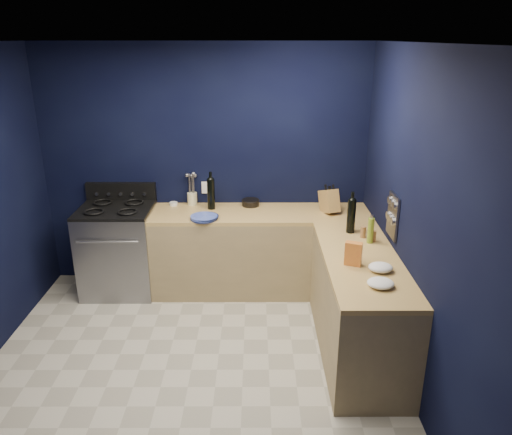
{
  "coord_description": "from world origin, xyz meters",
  "views": [
    {
      "loc": [
        0.54,
        -3.45,
        2.64
      ],
      "look_at": [
        0.55,
        1.0,
        1.0
      ],
      "focal_mm": 34.56,
      "sensor_mm": 36.0,
      "label": 1
    }
  ],
  "objects_px": {
    "gas_range": "(119,251)",
    "utensil_crock": "(192,199)",
    "plate_stack": "(204,217)",
    "knife_block": "(329,201)",
    "crouton_bag": "(353,254)"
  },
  "relations": [
    {
      "from": "plate_stack",
      "to": "crouton_bag",
      "type": "relative_size",
      "value": 1.41
    },
    {
      "from": "utensil_crock",
      "to": "gas_range",
      "type": "bearing_deg",
      "value": -160.96
    },
    {
      "from": "gas_range",
      "to": "crouton_bag",
      "type": "xyz_separation_m",
      "value": [
        2.26,
        -1.26,
        0.54
      ]
    },
    {
      "from": "gas_range",
      "to": "utensil_crock",
      "type": "xyz_separation_m",
      "value": [
        0.78,
        0.27,
        0.51
      ]
    },
    {
      "from": "gas_range",
      "to": "plate_stack",
      "type": "relative_size",
      "value": 3.34
    },
    {
      "from": "plate_stack",
      "to": "crouton_bag",
      "type": "height_order",
      "value": "crouton_bag"
    },
    {
      "from": "utensil_crock",
      "to": "knife_block",
      "type": "relative_size",
      "value": 0.56
    },
    {
      "from": "knife_block",
      "to": "crouton_bag",
      "type": "relative_size",
      "value": 1.22
    },
    {
      "from": "gas_range",
      "to": "plate_stack",
      "type": "bearing_deg",
      "value": -11.48
    },
    {
      "from": "plate_stack",
      "to": "knife_block",
      "type": "distance_m",
      "value": 1.31
    },
    {
      "from": "utensil_crock",
      "to": "crouton_bag",
      "type": "xyz_separation_m",
      "value": [
        1.48,
        -1.53,
        0.03
      ]
    },
    {
      "from": "gas_range",
      "to": "knife_block",
      "type": "relative_size",
      "value": 3.84
    },
    {
      "from": "gas_range",
      "to": "knife_block",
      "type": "height_order",
      "value": "knife_block"
    },
    {
      "from": "utensil_crock",
      "to": "crouton_bag",
      "type": "distance_m",
      "value": 2.13
    },
    {
      "from": "plate_stack",
      "to": "utensil_crock",
      "type": "distance_m",
      "value": 0.5
    }
  ]
}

